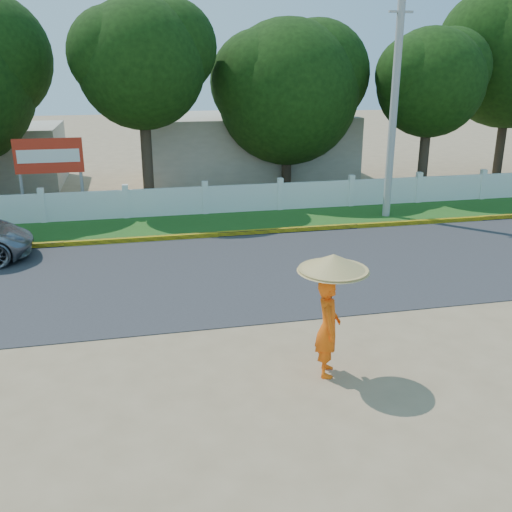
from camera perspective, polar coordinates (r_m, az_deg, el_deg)
The scene contains 10 objects.
ground at distance 12.06m, azimuth 2.06°, elevation -8.85°, with size 120.00×120.00×0.00m, color #9E8460.
road at distance 16.08m, azimuth -1.91°, elevation -1.58°, with size 60.00×7.00×0.02m, color #38383A.
grass_verge at distance 21.03m, azimuth -4.54°, elevation 3.27°, with size 60.00×3.50×0.03m, color #2D601E.
curb at distance 19.39m, azimuth -3.84°, elevation 2.16°, with size 40.00×0.18×0.16m, color yellow.
fence at distance 22.29m, azimuth -5.10°, elevation 5.56°, with size 40.00×0.10×1.10m, color silver.
building_near at distance 29.19m, azimuth -1.00°, elevation 10.82°, with size 10.00×6.00×3.20m, color #B7AD99.
utility_pole at distance 21.95m, azimuth 13.62°, elevation 14.15°, with size 0.28×0.28×8.08m, color #979794.
monk_with_parasol at distance 10.45m, azimuth 7.46°, elevation -4.13°, with size 1.31×1.31×2.37m.
billboard at distance 23.10m, azimuth -19.99°, elevation 9.01°, with size 2.50×0.13×2.95m.
tree_row at distance 25.52m, azimuth 3.66°, elevation 17.40°, with size 37.96×8.30×9.43m.
Camera 1 is at (-2.71, -10.35, 5.56)m, focal length 40.00 mm.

